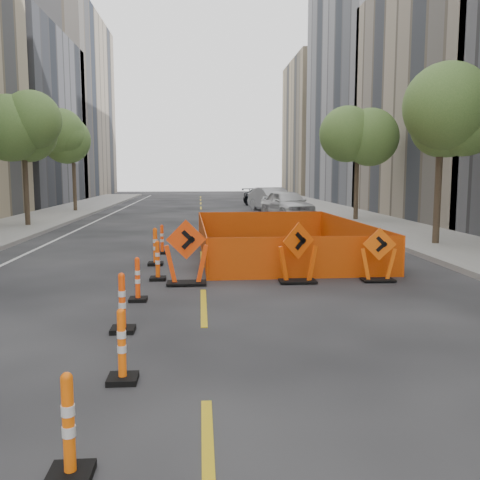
{
  "coord_description": "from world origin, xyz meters",
  "views": [
    {
      "loc": [
        -0.05,
        -6.5,
        2.67
      ],
      "look_at": [
        0.87,
        5.89,
        1.1
      ],
      "focal_mm": 40.0,
      "sensor_mm": 36.0,
      "label": 1
    }
  ],
  "objects": [
    {
      "name": "channelizer_3",
      "position": [
        -1.37,
        2.37,
        0.51
      ],
      "size": [
        0.4,
        0.4,
        1.02
      ],
      "primitive_type": null,
      "color": "#FF470A",
      "rests_on": "ground"
    },
    {
      "name": "tree_r_c",
      "position": [
        8.4,
        22.0,
        4.53
      ],
      "size": [
        2.8,
        2.8,
        5.95
      ],
      "color": "#382B1E",
      "rests_on": "ground"
    },
    {
      "name": "channelizer_7",
      "position": [
        -1.32,
        11.13,
        0.48
      ],
      "size": [
        0.38,
        0.38,
        0.97
      ],
      "primitive_type": null,
      "color": "#FF410A",
      "rests_on": "ground"
    },
    {
      "name": "chevron_sign_right",
      "position": [
        4.31,
        6.16,
        0.67
      ],
      "size": [
        0.97,
        0.69,
        1.34
      ],
      "primitive_type": null,
      "rotation": [
        0.0,
        0.0,
        -0.18
      ],
      "color": "#E15309",
      "rests_on": "ground"
    },
    {
      "name": "channelizer_5",
      "position": [
        -1.12,
        6.75,
        0.5
      ],
      "size": [
        0.39,
        0.39,
        1.0
      ],
      "primitive_type": null,
      "color": "#E04B09",
      "rests_on": "ground"
    },
    {
      "name": "parked_car_far",
      "position": [
        5.12,
        35.8,
        0.71
      ],
      "size": [
        3.74,
        5.26,
        1.41
      ],
      "primitive_type": "imported",
      "rotation": [
        0.0,
        0.0,
        0.4
      ],
      "color": "black",
      "rests_on": "ground"
    },
    {
      "name": "channelizer_2",
      "position": [
        -1.07,
        0.18,
        0.48
      ],
      "size": [
        0.38,
        0.38,
        0.97
      ],
      "primitive_type": null,
      "color": "#FF5F0A",
      "rests_on": "ground"
    },
    {
      "name": "safety_fence",
      "position": [
        2.53,
        10.92,
        0.54
      ],
      "size": [
        5.23,
        8.69,
        1.07
      ],
      "primitive_type": null,
      "rotation": [
        0.0,
        0.0,
        0.02
      ],
      "color": "#FB490D",
      "rests_on": "ground"
    },
    {
      "name": "chevron_sign_left",
      "position": [
        -0.39,
        6.12,
        0.79
      ],
      "size": [
        1.08,
        0.68,
        1.57
      ],
      "primitive_type": null,
      "rotation": [
        0.0,
        0.0,
        0.05
      ],
      "color": "#E93C09",
      "rests_on": "ground"
    },
    {
      "name": "channelizer_6",
      "position": [
        -1.36,
        8.94,
        0.55
      ],
      "size": [
        0.43,
        0.43,
        1.09
      ],
      "primitive_type": null,
      "color": "#F5530A",
      "rests_on": "ground"
    },
    {
      "name": "tree_l_c",
      "position": [
        -8.4,
        20.0,
        4.53
      ],
      "size": [
        2.8,
        2.8,
        5.95
      ],
      "color": "#382B1E",
      "rests_on": "ground"
    },
    {
      "name": "chevron_sign_center",
      "position": [
        2.3,
        6.13,
        0.75
      ],
      "size": [
        1.15,
        0.95,
        1.49
      ],
      "primitive_type": null,
      "rotation": [
        0.0,
        0.0,
        0.43
      ],
      "color": "#D74609",
      "rests_on": "ground"
    },
    {
      "name": "bld_right_e",
      "position": [
        17.0,
        58.6,
        8.0
      ],
      "size": [
        12.0,
        14.0,
        16.0
      ],
      "primitive_type": "cube",
      "color": "tan",
      "rests_on": "ground"
    },
    {
      "name": "sidewalk_right",
      "position": [
        9.0,
        12.0,
        0.07
      ],
      "size": [
        4.0,
        90.0,
        0.15
      ],
      "primitive_type": "cube",
      "color": "gray",
      "rests_on": "ground"
    },
    {
      "name": "tree_r_b",
      "position": [
        8.4,
        12.0,
        4.53
      ],
      "size": [
        2.8,
        2.8,
        5.95
      ],
      "color": "#382B1E",
      "rests_on": "ground"
    },
    {
      "name": "ground_plane",
      "position": [
        0.0,
        0.0,
        0.0
      ],
      "size": [
        140.0,
        140.0,
        0.0
      ],
      "primitive_type": "plane",
      "color": "black"
    },
    {
      "name": "parked_car_mid",
      "position": [
        4.92,
        30.28,
        0.82
      ],
      "size": [
        3.07,
        5.27,
        1.64
      ],
      "primitive_type": "imported",
      "rotation": [
        0.0,
        0.0,
        0.29
      ],
      "color": "#A7A8AC",
      "rests_on": "ground"
    },
    {
      "name": "bld_left_e",
      "position": [
        -17.0,
        55.6,
        10.0
      ],
      "size": [
        12.0,
        20.0,
        20.0
      ],
      "primitive_type": "cube",
      "color": "gray",
      "rests_on": "ground"
    },
    {
      "name": "channelizer_4",
      "position": [
        -1.37,
        4.56,
        0.47
      ],
      "size": [
        0.37,
        0.37,
        0.93
      ],
      "primitive_type": null,
      "color": "#FF420A",
      "rests_on": "ground"
    },
    {
      "name": "channelizer_1",
      "position": [
        -1.21,
        -2.0,
        0.49
      ],
      "size": [
        0.38,
        0.38,
        0.97
      ],
      "primitive_type": null,
      "color": "#EE5C0A",
      "rests_on": "ground"
    },
    {
      "name": "bld_right_d",
      "position": [
        17.0,
        40.2,
        10.0
      ],
      "size": [
        12.0,
        18.0,
        20.0
      ],
      "primitive_type": "cube",
      "color": "gray",
      "rests_on": "ground"
    },
    {
      "name": "parked_car_near",
      "position": [
        5.07,
        24.75,
        0.83
      ],
      "size": [
        3.03,
        5.19,
        1.66
      ],
      "primitive_type": "imported",
      "rotation": [
        0.0,
        0.0,
        0.23
      ],
      "color": "silver",
      "rests_on": "ground"
    },
    {
      "name": "tree_l_d",
      "position": [
        -8.4,
        30.0,
        4.53
      ],
      "size": [
        2.8,
        2.8,
        5.95
      ],
      "color": "#382B1E",
      "rests_on": "ground"
    }
  ]
}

